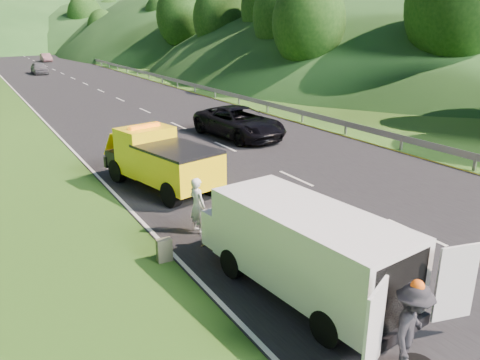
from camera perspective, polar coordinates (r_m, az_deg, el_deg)
ground at (r=14.56m, az=6.90°, el=-6.08°), size 320.00×320.00×0.00m
road_surface at (r=51.99m, az=-18.32°, el=11.05°), size 14.00×200.00×0.02m
guardrail at (r=65.85m, az=-14.54°, el=12.80°), size 0.06×140.00×1.52m
tree_line_right at (r=77.24m, az=-6.90°, el=14.03°), size 14.00×140.00×14.00m
hills_backdrop at (r=145.98m, az=-25.67°, el=14.52°), size 201.00×288.60×44.00m
tow_truck at (r=17.96m, az=-9.65°, el=2.49°), size 3.08×5.71×2.33m
white_van at (r=10.86m, az=7.62°, el=-8.00°), size 3.30×6.26×2.15m
woman at (r=14.37m, az=-5.10°, el=-6.36°), size 0.57×0.70×1.73m
child at (r=13.41m, az=-3.84°, el=-8.24°), size 0.56×0.56×0.92m
suitcase at (r=12.71m, az=-9.21°, el=-8.44°), size 0.41×0.25×0.64m
passing_suv at (r=26.06m, az=-0.11°, el=5.21°), size 3.33×6.21×1.66m
dist_car_a at (r=64.11m, az=-23.19°, el=11.77°), size 1.70×4.22×1.44m
dist_car_b at (r=84.25m, az=-22.51°, el=13.17°), size 1.38×3.94×1.30m
dist_car_c at (r=106.64m, az=-25.25°, el=13.69°), size 1.84×4.53×1.31m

